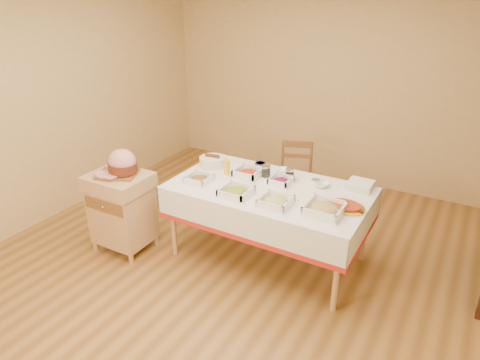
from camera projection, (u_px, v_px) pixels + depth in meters
name	position (u px, v px, depth m)	size (l,w,h in m)	color
room_shell	(224.00, 136.00, 3.62)	(5.00, 5.00, 5.00)	olive
dining_table	(269.00, 203.00, 4.01)	(1.82, 1.02, 0.76)	tan
butcher_cart	(122.00, 207.00, 4.23)	(0.58, 0.49, 0.81)	tan
dining_chair	(295.00, 178.00, 4.93)	(0.48, 0.47, 0.85)	brown
ham_on_board	(122.00, 164.00, 4.04)	(0.39, 0.37, 0.26)	brown
serving_dish_a	(199.00, 179.00, 4.05)	(0.22, 0.22, 0.10)	white
serving_dish_b	(236.00, 192.00, 3.79)	(0.26, 0.26, 0.10)	white
serving_dish_c	(275.00, 201.00, 3.62)	(0.26, 0.26, 0.10)	white
serving_dish_d	(324.00, 209.00, 3.49)	(0.30, 0.30, 0.11)	white
serving_dish_e	(248.00, 173.00, 4.17)	(0.25, 0.24, 0.12)	white
serving_dish_f	(281.00, 181.00, 4.01)	(0.21, 0.20, 0.09)	white
small_bowl_left	(216.00, 158.00, 4.54)	(0.13, 0.13, 0.06)	white
small_bowl_mid	(260.00, 165.00, 4.38)	(0.12, 0.12, 0.05)	navy
small_bowl_right	(316.00, 182.00, 3.99)	(0.10, 0.10, 0.05)	white
bowl_white_imported	(284.00, 171.00, 4.26)	(0.14, 0.14, 0.03)	white
bowl_small_imported	(322.00, 184.00, 3.96)	(0.15, 0.15, 0.05)	white
preserve_jar_left	(266.00, 172.00, 4.16)	(0.09, 0.09, 0.11)	silver
preserve_jar_right	(290.00, 174.00, 4.10)	(0.09, 0.09, 0.11)	silver
mustard_bottle	(227.00, 167.00, 4.19)	(0.06, 0.06, 0.18)	yellow
bread_basket	(212.00, 161.00, 4.40)	(0.27, 0.27, 0.12)	white
plate_stack	(360.00, 185.00, 3.91)	(0.22, 0.22, 0.07)	white
brass_platter	(344.00, 206.00, 3.56)	(0.34, 0.24, 0.04)	gold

